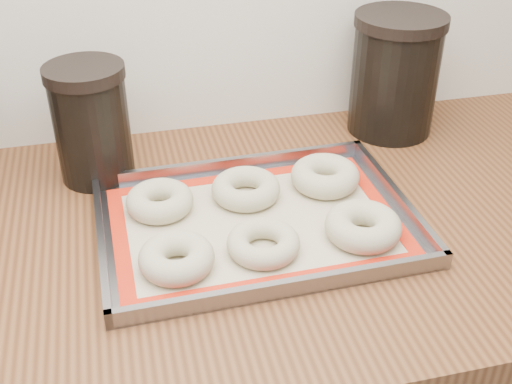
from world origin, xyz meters
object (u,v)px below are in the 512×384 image
object	(u,v)px
baking_tray	(256,222)
canister_mid	(91,123)
bagel_back_mid	(246,189)
bagel_front_left	(177,258)
bagel_back_left	(160,201)
bagel_front_mid	(263,243)
bagel_front_right	(363,226)
bagel_back_right	(325,176)
canister_right	(395,74)

from	to	relation	value
baking_tray	canister_mid	size ratio (longest dim) A/B	2.40
bagel_back_mid	baking_tray	bearing A→B (deg)	-90.45
baking_tray	bagel_front_left	size ratio (longest dim) A/B	4.54
bagel_back_left	bagel_front_left	bearing A→B (deg)	-87.34
bagel_front_left	bagel_back_left	bearing A→B (deg)	92.66
baking_tray	bagel_front_mid	size ratio (longest dim) A/B	4.56
bagel_front_left	bagel_front_right	xyz separation A→B (m)	(0.27, 0.01, 0.00)
baking_tray	bagel_back_left	world-z (taller)	bagel_back_left
bagel_front_left	bagel_front_right	bearing A→B (deg)	1.51
bagel_front_right	canister_mid	bearing A→B (deg)	143.08
canister_mid	bagel_front_mid	bearing A→B (deg)	-51.61
bagel_back_mid	canister_mid	xyz separation A→B (m)	(-0.22, 0.13, 0.08)
bagel_front_left	baking_tray	bearing A→B (deg)	30.95
bagel_front_mid	bagel_back_mid	xyz separation A→B (m)	(0.01, 0.14, 0.00)
baking_tray	bagel_back_left	size ratio (longest dim) A/B	4.55
baking_tray	bagel_front_right	xyz separation A→B (m)	(0.14, -0.07, 0.02)
bagel_front_left	bagel_back_left	xyz separation A→B (m)	(-0.01, 0.14, -0.00)
bagel_front_left	bagel_back_right	distance (m)	0.30
bagel_back_right	canister_mid	size ratio (longest dim) A/B	0.57
bagel_front_left	canister_right	xyz separation A→B (m)	(0.45, 0.32, 0.09)
bagel_front_mid	bagel_back_left	bearing A→B (deg)	133.30
bagel_front_left	bagel_back_right	world-z (taller)	bagel_back_right
canister_right	baking_tray	bearing A→B (deg)	-142.20
bagel_front_mid	bagel_back_mid	distance (m)	0.14
bagel_back_mid	bagel_back_right	distance (m)	0.13
bagel_front_left	bagel_back_right	size ratio (longest dim) A/B	0.93
bagel_front_left	bagel_front_right	distance (m)	0.27
bagel_front_left	bagel_front_mid	bearing A→B (deg)	3.36
baking_tray	bagel_back_mid	world-z (taller)	bagel_back_mid
bagel_front_left	canister_mid	bearing A→B (deg)	108.65
bagel_front_right	bagel_back_left	distance (m)	0.31
bagel_front_mid	canister_right	bearing A→B (deg)	44.27
bagel_front_right	bagel_back_mid	world-z (taller)	bagel_front_right
bagel_front_right	canister_mid	size ratio (longest dim) A/B	0.57
bagel_front_right	bagel_back_mid	bearing A→B (deg)	135.07
bagel_back_left	bagel_back_mid	distance (m)	0.14
canister_mid	canister_right	xyz separation A→B (m)	(0.54, 0.04, 0.01)
bagel_back_left	bagel_back_mid	bearing A→B (deg)	1.58
bagel_front_mid	bagel_back_left	distance (m)	0.19
baking_tray	bagel_front_right	world-z (taller)	bagel_front_right
bagel_back_left	canister_right	xyz separation A→B (m)	(0.45, 0.18, 0.09)
bagel_front_left	canister_right	size ratio (longest dim) A/B	0.47
canister_mid	baking_tray	bearing A→B (deg)	-42.43
bagel_back_left	canister_mid	xyz separation A→B (m)	(-0.09, 0.14, 0.08)
bagel_front_right	bagel_back_left	world-z (taller)	bagel_front_right
baking_tray	bagel_back_left	bearing A→B (deg)	153.67
bagel_front_mid	canister_right	distance (m)	0.46
bagel_front_left	bagel_back_mid	bearing A→B (deg)	48.85
bagel_back_right	bagel_back_left	bearing A→B (deg)	-178.42
bagel_back_mid	canister_mid	bearing A→B (deg)	149.18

